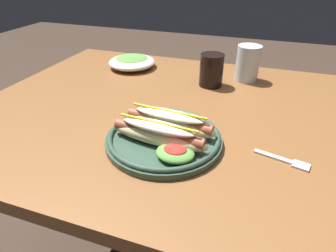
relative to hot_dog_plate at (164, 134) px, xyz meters
name	(u,v)px	position (x,y,z in m)	size (l,w,h in m)	color
dining_table	(162,136)	(-0.07, 0.18, -0.13)	(1.10, 0.92, 0.74)	brown
hot_dog_plate	(164,134)	(0.00, 0.00, 0.00)	(0.28, 0.28, 0.08)	#334C3D
fork	(286,161)	(0.28, 0.02, -0.02)	(0.12, 0.05, 0.00)	silver
soda_cup	(211,70)	(0.03, 0.39, 0.03)	(0.08, 0.08, 0.11)	black
water_cup	(248,63)	(0.14, 0.48, 0.04)	(0.08, 0.08, 0.12)	silver
side_bowl	(132,61)	(-0.31, 0.47, 0.00)	(0.18, 0.18, 0.05)	silver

